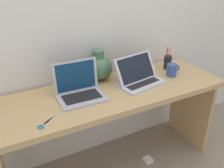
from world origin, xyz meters
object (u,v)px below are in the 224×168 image
scissors (44,124)px  power_brick (148,160)px  green_vase (99,67)px  laptop_right (138,76)px  pen_cup (168,62)px  laptop_left (79,87)px  coffee_mug (172,70)px

scissors → power_brick: 1.09m
green_vase → laptop_right: bearing=-41.3°
scissors → pen_cup: bearing=15.5°
laptop_left → scissors: 0.37m
green_vase → coffee_mug: 0.57m
laptop_right → laptop_left: bearing=177.4°
laptop_left → power_brick: (0.53, -0.13, -0.76)m
laptop_right → green_vase: bearing=138.7°
pen_cup → laptop_right: bearing=-163.0°
coffee_mug → green_vase: bearing=158.0°
laptop_left → pen_cup: size_ratio=1.67×
laptop_right → scissors: laptop_right is taller
green_vase → power_brick: green_vase is taller
laptop_left → pen_cup: bearing=6.3°
laptop_left → coffee_mug: bearing=-2.7°
green_vase → power_brick: size_ratio=3.28×
pen_cup → power_brick: 0.84m
power_brick → green_vase: bearing=134.1°
coffee_mug → power_brick: bearing=-158.3°
green_vase → coffee_mug: size_ratio=1.93×
pen_cup → coffee_mug: bearing=-115.2°
laptop_right → power_brick: laptop_right is taller
power_brick → coffee_mug: bearing=21.7°
laptop_right → green_vase: (-0.23, 0.20, 0.04)m
laptop_right → power_brick: 0.77m
laptop_left → green_vase: 0.29m
laptop_left → laptop_right: 0.46m
coffee_mug → laptop_left: bearing=177.3°
laptop_left → laptop_right: (0.46, -0.02, -0.01)m
pen_cup → scissors: bearing=-164.5°
laptop_left → green_vase: size_ratio=1.36×
pen_cup → power_brick: pen_cup is taller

